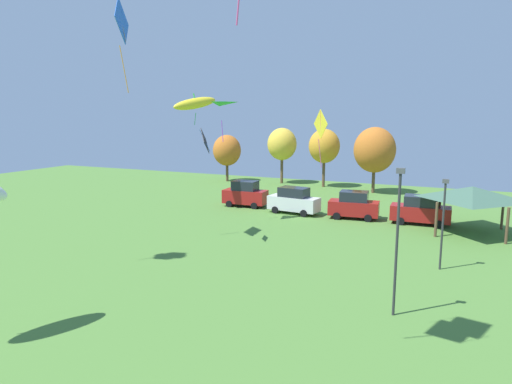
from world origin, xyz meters
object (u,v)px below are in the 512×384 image
object	(u,v)px
light_post_1	(443,218)
treeline_tree_3	(375,150)
kite_flying_4	(195,103)
parked_car_leftmost	(245,194)
kite_flying_5	(122,23)
treeline_tree_0	(227,150)
kite_flying_3	(219,115)
treeline_tree_2	(324,146)
kite_flying_2	(321,126)
parked_car_second_from_left	(294,201)
parked_car_rightmost_in_row	(420,210)
treeline_tree_1	(282,144)
parked_car_third_from_left	(354,205)
kite_flying_0	(205,141)
park_pavilion	(472,193)
light_post_0	(397,235)

from	to	relation	value
light_post_1	treeline_tree_3	xyz separation A→B (m)	(-8.45, 25.36, 1.91)
kite_flying_4	parked_car_leftmost	size ratio (longest dim) A/B	1.04
kite_flying_5	treeline_tree_0	bearing A→B (deg)	105.51
kite_flying_4	light_post_1	distance (m)	24.54
kite_flying_3	kite_flying_4	bearing A→B (deg)	143.59
kite_flying_5	treeline_tree_2	distance (m)	32.34
kite_flying_2	parked_car_second_from_left	world-z (taller)	kite_flying_2
light_post_1	treeline_tree_3	world-z (taller)	treeline_tree_3
parked_car_leftmost	light_post_1	xyz separation A→B (m)	(18.46, -12.03, 1.81)
parked_car_leftmost	light_post_1	size ratio (longest dim) A/B	0.81
parked_car_rightmost_in_row	treeline_tree_1	distance (m)	25.41
parked_car_third_from_left	light_post_1	bearing A→B (deg)	-61.69
parked_car_rightmost_in_row	treeline_tree_3	size ratio (longest dim) A/B	0.63
light_post_1	treeline_tree_1	size ratio (longest dim) A/B	0.73
kite_flying_0	park_pavilion	distance (m)	20.44
treeline_tree_0	kite_flying_3	bearing A→B (deg)	-63.30
treeline_tree_1	treeline_tree_3	xyz separation A→B (m)	(12.37, -2.64, -0.17)
treeline_tree_3	parked_car_third_from_left	bearing A→B (deg)	-86.36
parked_car_third_from_left	park_pavilion	world-z (taller)	park_pavilion
kite_flying_0	treeline_tree_3	xyz separation A→B (m)	(6.59, 26.53, -2.24)
parked_car_rightmost_in_row	light_post_1	world-z (taller)	light_post_1
kite_flying_5	treeline_tree_3	xyz separation A→B (m)	(11.57, 28.39, -9.83)
parked_car_leftmost	kite_flying_3	bearing A→B (deg)	-85.08
kite_flying_3	light_post_0	world-z (taller)	kite_flying_3
kite_flying_2	treeline_tree_0	distance (m)	25.63
kite_flying_2	treeline_tree_2	world-z (taller)	kite_flying_2
kite_flying_2	light_post_1	bearing A→B (deg)	-41.96
kite_flying_3	parked_car_leftmost	size ratio (longest dim) A/B	0.56
kite_flying_5	light_post_0	bearing A→B (deg)	-13.66
kite_flying_5	parked_car_second_from_left	size ratio (longest dim) A/B	1.25
treeline_tree_3	kite_flying_0	bearing A→B (deg)	-103.94
parked_car_third_from_left	light_post_1	size ratio (longest dim) A/B	0.83
kite_flying_3	treeline_tree_0	distance (m)	24.22
kite_flying_5	treeline_tree_2	world-z (taller)	kite_flying_5
parked_car_leftmost	park_pavilion	world-z (taller)	park_pavilion
kite_flying_3	kite_flying_2	bearing A→B (deg)	25.47
parked_car_rightmost_in_row	treeline_tree_2	bearing A→B (deg)	126.56
kite_flying_4	parked_car_rightmost_in_row	size ratio (longest dim) A/B	0.95
kite_flying_5	treeline_tree_0	size ratio (longest dim) A/B	0.97
kite_flying_3	treeline_tree_0	bearing A→B (deg)	116.70
parked_car_third_from_left	kite_flying_2	bearing A→B (deg)	-147.22
light_post_1	treeline_tree_3	bearing A→B (deg)	108.43
kite_flying_2	treeline_tree_2	xyz separation A→B (m)	(-4.89, 18.33, -2.94)
parked_car_third_from_left	light_post_1	world-z (taller)	light_post_1
treeline_tree_0	treeline_tree_2	world-z (taller)	treeline_tree_2
park_pavilion	light_post_0	world-z (taller)	light_post_0
treeline_tree_2	kite_flying_4	bearing A→B (deg)	-110.30
parked_car_second_from_left	treeline_tree_0	size ratio (longest dim) A/B	0.78
kite_flying_3	parked_car_second_from_left	world-z (taller)	kite_flying_3
kite_flying_5	treeline_tree_2	bearing A→B (deg)	80.57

